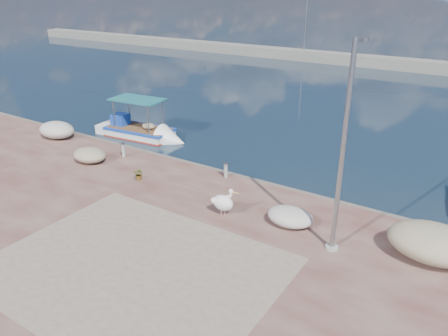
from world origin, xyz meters
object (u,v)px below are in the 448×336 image
pelican (223,202)px  bollard_near (226,170)px  lamp_post (342,159)px  boat_left (139,133)px

pelican → bollard_near: bearing=103.3°
lamp_post → boat_left: bearing=157.4°
bollard_near → boat_left: bearing=159.4°
lamp_post → bollard_near: bearing=154.7°
bollard_near → pelican: bearing=-58.6°
lamp_post → bollard_near: 7.49m
lamp_post → pelican: bearing=-179.0°
pelican → bollard_near: 3.55m
boat_left → bollard_near: 9.12m
bollard_near → lamp_post: bearing=-25.3°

